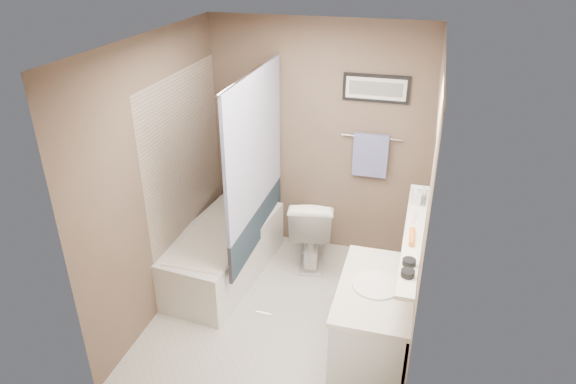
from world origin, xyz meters
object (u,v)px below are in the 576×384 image
(candle_bowl_near, at_px, (408,273))
(soap_bottle, at_px, (417,195))
(toilet, at_px, (312,228))
(hair_brush_front, at_px, (412,237))
(glass_jar, at_px, (417,193))
(candle_bowl_far, at_px, (409,262))
(bathtub, at_px, (222,253))
(vanity, at_px, (374,334))

(candle_bowl_near, relative_size, soap_bottle, 0.57)
(toilet, relative_size, hair_brush_front, 3.48)
(candle_bowl_near, relative_size, glass_jar, 0.90)
(candle_bowl_near, height_order, soap_bottle, soap_bottle)
(toilet, bearing_deg, candle_bowl_far, 114.48)
(candle_bowl_near, height_order, hair_brush_front, hair_brush_front)
(candle_bowl_far, distance_m, soap_bottle, 0.89)
(toilet, bearing_deg, soap_bottle, 139.44)
(bathtub, xyz_separation_m, vanity, (1.60, -0.92, 0.15))
(soap_bottle, bearing_deg, hair_brush_front, -90.00)
(vanity, bearing_deg, glass_jar, 81.06)
(vanity, bearing_deg, candle_bowl_far, -22.16)
(toilet, height_order, candle_bowl_far, candle_bowl_far)
(hair_brush_front, bearing_deg, glass_jar, 90.00)
(bathtub, relative_size, hair_brush_front, 6.82)
(toilet, bearing_deg, candle_bowl_near, 112.38)
(bathtub, xyz_separation_m, hair_brush_front, (1.79, -0.68, 0.89))
(vanity, distance_m, glass_jar, 1.20)
(vanity, bearing_deg, toilet, 122.32)
(candle_bowl_far, height_order, soap_bottle, soap_bottle)
(hair_brush_front, bearing_deg, bathtub, 159.05)
(candle_bowl_near, bearing_deg, candle_bowl_far, 90.00)
(bathtub, xyz_separation_m, toilet, (0.80, 0.49, 0.13))
(candle_bowl_near, xyz_separation_m, soap_bottle, (0.00, 1.02, 0.06))
(candle_bowl_far, bearing_deg, hair_brush_front, 90.00)
(toilet, distance_m, glass_jar, 1.36)
(soap_bottle, bearing_deg, glass_jar, 90.00)
(toilet, bearing_deg, hair_brush_front, 121.22)
(glass_jar, bearing_deg, bathtub, 179.19)
(candle_bowl_far, xyz_separation_m, glass_jar, (0.00, 0.99, 0.03))
(hair_brush_front, distance_m, soap_bottle, 0.57)
(vanity, height_order, soap_bottle, soap_bottle)
(vanity, distance_m, candle_bowl_far, 0.76)
(vanity, xyz_separation_m, soap_bottle, (0.19, 0.80, 0.79))
(candle_bowl_far, xyz_separation_m, hair_brush_front, (0.00, 0.33, 0.00))
(hair_brush_front, distance_m, glass_jar, 0.66)
(bathtub, bearing_deg, hair_brush_front, -15.07)
(toilet, bearing_deg, vanity, 110.70)
(vanity, distance_m, candle_bowl_near, 0.79)
(toilet, height_order, glass_jar, glass_jar)
(candle_bowl_near, relative_size, candle_bowl_far, 1.00)
(candle_bowl_far, xyz_separation_m, soap_bottle, (0.00, 0.89, 0.06))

